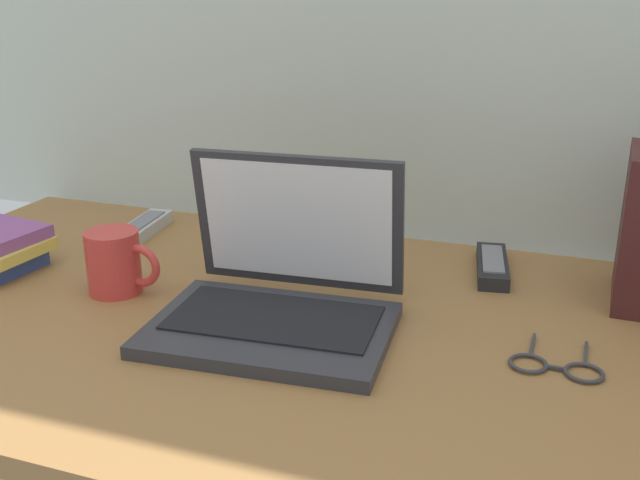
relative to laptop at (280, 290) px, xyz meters
The scene contains 6 objects.
desk 0.12m from the laptop, ahead, with size 1.60×0.76×0.03m.
laptop is the anchor object (origin of this frame).
coffee_mug 0.27m from the laptop, behind, with size 0.12×0.08×0.09m.
remote_control_near 0.46m from the laptop, 145.99° to the left, with size 0.06×0.16×0.02m.
remote_control_far 0.37m from the laptop, 48.31° to the left, with size 0.07×0.17×0.02m.
eyeglasses 0.36m from the laptop, ahead, with size 0.11×0.11×0.01m.
Camera 1 is at (0.26, -0.85, 0.47)m, focal length 41.68 mm.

